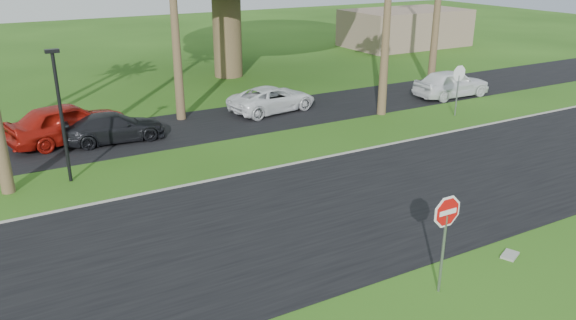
% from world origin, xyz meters
% --- Properties ---
extents(ground, '(120.00, 120.00, 0.00)m').
position_xyz_m(ground, '(0.00, 0.00, 0.00)').
color(ground, '#234912').
rests_on(ground, ground).
extents(road, '(120.00, 8.00, 0.02)m').
position_xyz_m(road, '(0.00, 2.00, 0.01)').
color(road, black).
rests_on(road, ground).
extents(parking_strip, '(120.00, 5.00, 0.02)m').
position_xyz_m(parking_strip, '(0.00, 12.50, 0.01)').
color(parking_strip, black).
rests_on(parking_strip, ground).
extents(curb, '(120.00, 0.12, 0.06)m').
position_xyz_m(curb, '(0.00, 6.05, 0.03)').
color(curb, gray).
rests_on(curb, ground).
extents(stop_sign_near, '(1.05, 0.07, 2.62)m').
position_xyz_m(stop_sign_near, '(0.50, -3.00, 1.77)').
color(stop_sign_near, gray).
rests_on(stop_sign_near, ground).
extents(stop_sign_far, '(1.05, 0.07, 2.62)m').
position_xyz_m(stop_sign_far, '(12.00, 8.00, 1.77)').
color(stop_sign_far, gray).
rests_on(stop_sign_far, ground).
extents(streetlight_right, '(0.45, 0.25, 4.64)m').
position_xyz_m(streetlight_right, '(-6.00, 8.50, 2.65)').
color(streetlight_right, black).
rests_on(streetlight_right, ground).
extents(building_far, '(10.00, 6.00, 3.00)m').
position_xyz_m(building_far, '(24.00, 26.00, 1.50)').
color(building_far, gray).
rests_on(building_far, ground).
extents(car_red, '(5.27, 3.05, 1.69)m').
position_xyz_m(car_red, '(-5.25, 13.05, 0.84)').
color(car_red, '#A5160D').
rests_on(car_red, ground).
extents(car_dark, '(4.28, 1.91, 1.22)m').
position_xyz_m(car_dark, '(-3.57, 12.15, 0.61)').
color(car_dark, black).
rests_on(car_dark, ground).
extents(car_minivan, '(4.85, 2.81, 1.27)m').
position_xyz_m(car_minivan, '(4.49, 13.05, 0.64)').
color(car_minivan, white).
rests_on(car_minivan, ground).
extents(car_pickup, '(4.49, 1.90, 1.52)m').
position_xyz_m(car_pickup, '(14.49, 10.85, 0.76)').
color(car_pickup, white).
rests_on(car_pickup, ground).
extents(utility_slab, '(0.64, 0.54, 0.06)m').
position_xyz_m(utility_slab, '(3.32, -2.71, 0.03)').
color(utility_slab, gray).
rests_on(utility_slab, ground).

